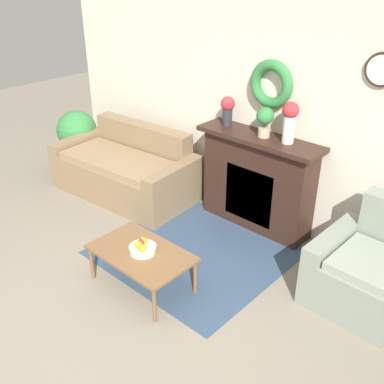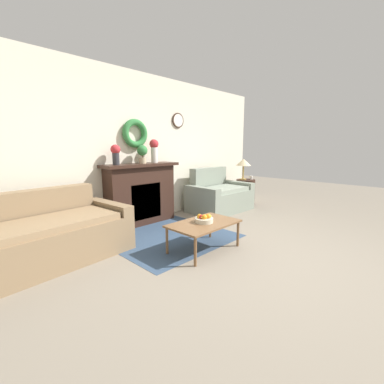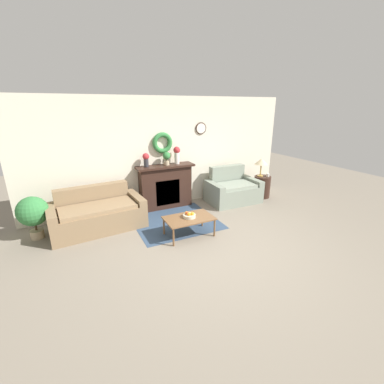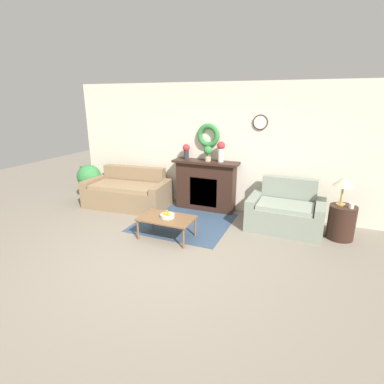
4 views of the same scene
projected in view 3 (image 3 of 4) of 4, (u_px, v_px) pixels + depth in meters
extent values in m
plane|color=gray|center=(221.00, 252.00, 4.55)|extent=(16.00, 16.00, 0.00)
cube|color=#334760|center=(175.00, 221.00, 5.79)|extent=(1.80, 1.69, 0.01)
cube|color=beige|center=(166.00, 153.00, 6.40)|extent=(6.80, 0.06, 2.70)
cylinder|color=#382319|center=(201.00, 128.00, 6.57)|extent=(0.30, 0.02, 0.30)
cylinder|color=white|center=(201.00, 128.00, 6.56)|extent=(0.25, 0.01, 0.25)
torus|color=#337A3D|center=(163.00, 143.00, 6.19)|extent=(0.50, 0.11, 0.50)
cube|color=#331E16|center=(166.00, 187.00, 6.44)|extent=(1.29, 0.34, 1.05)
cube|color=black|center=(168.00, 193.00, 6.34)|extent=(0.62, 0.02, 0.63)
cube|color=orange|center=(168.00, 196.00, 6.36)|extent=(0.49, 0.01, 0.35)
cube|color=#331E16|center=(165.00, 166.00, 6.24)|extent=(1.43, 0.41, 0.05)
cube|color=#846B4C|center=(99.00, 220.00, 5.30)|extent=(1.57, 0.87, 0.46)
cube|color=#846B4C|center=(94.00, 204.00, 5.62)|extent=(1.52, 0.34, 0.85)
cube|color=#846B4C|center=(53.00, 224.00, 4.95)|extent=(0.25, 0.96, 0.60)
cube|color=#846B4C|center=(137.00, 207.00, 5.77)|extent=(0.25, 0.96, 0.60)
cube|color=#917554|center=(98.00, 208.00, 5.21)|extent=(1.51, 0.81, 0.08)
cube|color=gray|center=(235.00, 195.00, 6.81)|extent=(1.03, 0.71, 0.45)
cube|color=gray|center=(227.00, 182.00, 7.11)|extent=(1.02, 0.22, 0.93)
cube|color=gray|center=(214.00, 194.00, 6.63)|extent=(0.19, 0.89, 0.59)
cube|color=gray|center=(251.00, 188.00, 7.10)|extent=(0.19, 0.89, 0.59)
cube|color=gray|center=(236.00, 185.00, 6.72)|extent=(0.99, 0.65, 0.08)
cube|color=brown|center=(189.00, 218.00, 5.04)|extent=(0.95, 0.59, 0.03)
cylinder|color=brown|center=(174.00, 237.00, 4.71)|extent=(0.04, 0.04, 0.36)
cylinder|color=brown|center=(214.00, 228.00, 5.07)|extent=(0.04, 0.04, 0.36)
cylinder|color=brown|center=(164.00, 226.00, 5.14)|extent=(0.04, 0.04, 0.36)
cylinder|color=brown|center=(202.00, 218.00, 5.51)|extent=(0.04, 0.04, 0.36)
cylinder|color=beige|center=(189.00, 216.00, 5.05)|extent=(0.25, 0.25, 0.06)
sphere|color=#B2231E|center=(187.00, 214.00, 5.03)|extent=(0.07, 0.07, 0.07)
sphere|color=orange|center=(187.00, 213.00, 5.05)|extent=(0.07, 0.07, 0.07)
sphere|color=orange|center=(189.00, 214.00, 5.00)|extent=(0.07, 0.07, 0.07)
sphere|color=orange|center=(192.00, 214.00, 5.01)|extent=(0.08, 0.08, 0.08)
ellipsoid|color=yellow|center=(191.00, 214.00, 5.01)|extent=(0.17, 0.08, 0.04)
cylinder|color=#331E16|center=(262.00, 187.00, 7.24)|extent=(0.45, 0.45, 0.60)
cylinder|color=#B28E42|center=(260.00, 176.00, 7.15)|extent=(0.16, 0.16, 0.02)
cylinder|color=#B28E42|center=(261.00, 170.00, 7.10)|extent=(0.03, 0.03, 0.32)
cone|color=beige|center=(261.00, 161.00, 7.02)|extent=(0.36, 0.36, 0.16)
cylinder|color=silver|center=(268.00, 175.00, 7.10)|extent=(0.08, 0.08, 0.09)
cylinder|color=#2D2D33|center=(146.00, 163.00, 6.04)|extent=(0.11, 0.11, 0.19)
sphere|color=#B72D33|center=(146.00, 156.00, 5.99)|extent=(0.16, 0.16, 0.16)
cylinder|color=silver|center=(177.00, 158.00, 6.35)|extent=(0.12, 0.12, 0.28)
sphere|color=#B72D33|center=(177.00, 150.00, 6.29)|extent=(0.17, 0.17, 0.17)
cylinder|color=tan|center=(167.00, 163.00, 6.25)|extent=(0.13, 0.13, 0.10)
cylinder|color=#4C3823|center=(167.00, 160.00, 6.22)|extent=(0.02, 0.02, 0.05)
sphere|color=#337A3D|center=(167.00, 156.00, 6.19)|extent=(0.19, 0.19, 0.19)
cylinder|color=tan|center=(37.00, 234.00, 5.04)|extent=(0.25, 0.25, 0.17)
cylinder|color=#4C3823|center=(36.00, 226.00, 4.98)|extent=(0.04, 0.04, 0.16)
sphere|color=#337A3D|center=(32.00, 211.00, 4.88)|extent=(0.57, 0.57, 0.57)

